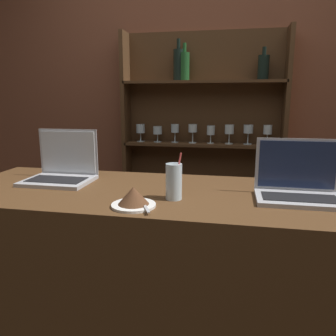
# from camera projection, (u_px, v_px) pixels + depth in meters

# --- Properties ---
(bar_counter) EXTENTS (2.08, 0.69, 0.96)m
(bar_counter) POSITION_uv_depth(u_px,v_px,m) (176.00, 288.00, 1.56)
(bar_counter) COLOR #4C3019
(bar_counter) RESTS_ON ground_plane
(back_wall) EXTENTS (7.00, 0.06, 2.70)m
(back_wall) POSITION_uv_depth(u_px,v_px,m) (202.00, 100.00, 2.55)
(back_wall) COLOR brown
(back_wall) RESTS_ON ground_plane
(back_shelf) EXTENTS (1.22, 0.18, 1.85)m
(back_shelf) POSITION_uv_depth(u_px,v_px,m) (202.00, 149.00, 2.54)
(back_shelf) COLOR #472D19
(back_shelf) RESTS_ON ground_plane
(laptop_near) EXTENTS (0.32, 0.25, 0.25)m
(laptop_near) POSITION_uv_depth(u_px,v_px,m) (62.00, 170.00, 1.65)
(laptop_near) COLOR #ADADB2
(laptop_near) RESTS_ON bar_counter
(laptop_far) EXTENTS (0.34, 0.22, 0.24)m
(laptop_far) POSITION_uv_depth(u_px,v_px,m) (298.00, 186.00, 1.35)
(laptop_far) COLOR #ADADB2
(laptop_far) RESTS_ON bar_counter
(cake_plate) EXTENTS (0.17, 0.18, 0.08)m
(cake_plate) POSITION_uv_depth(u_px,v_px,m) (133.00, 198.00, 1.26)
(cake_plate) COLOR white
(cake_plate) RESTS_ON bar_counter
(water_glass) EXTENTS (0.07, 0.07, 0.20)m
(water_glass) POSITION_uv_depth(u_px,v_px,m) (174.00, 182.00, 1.34)
(water_glass) COLOR silver
(water_glass) RESTS_ON bar_counter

